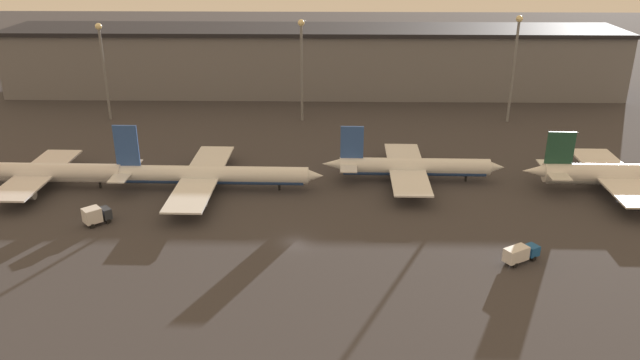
% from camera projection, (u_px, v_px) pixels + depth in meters
% --- Properties ---
extents(ground, '(600.00, 600.00, 0.00)m').
position_uv_depth(ground, '(295.00, 242.00, 107.86)').
color(ground, '#383538').
extents(terminal_building, '(192.31, 25.20, 20.70)m').
position_uv_depth(terminal_building, '(313.00, 60.00, 199.19)').
color(terminal_building, slate).
rests_on(terminal_building, ground).
extents(airplane_0, '(39.69, 28.34, 13.11)m').
position_uv_depth(airplane_0, '(42.00, 172.00, 129.16)').
color(airplane_0, silver).
rests_on(airplane_0, ground).
extents(airplane_1, '(47.17, 35.93, 13.66)m').
position_uv_depth(airplane_1, '(208.00, 175.00, 128.24)').
color(airplane_1, white).
rests_on(airplane_1, ground).
extents(airplane_2, '(38.78, 30.26, 12.01)m').
position_uv_depth(airplane_2, '(412.00, 167.00, 132.56)').
color(airplane_2, white).
rests_on(airplane_2, ground).
extents(airplane_3, '(40.49, 31.99, 12.58)m').
position_uv_depth(airplane_3, '(621.00, 174.00, 127.38)').
color(airplane_3, white).
rests_on(airplane_3, ground).
extents(service_vehicle_1, '(6.70, 5.21, 2.96)m').
position_uv_depth(service_vehicle_1, '(520.00, 253.00, 100.87)').
color(service_vehicle_1, '#195199').
rests_on(service_vehicle_1, ground).
extents(service_vehicle_3, '(5.26, 5.06, 3.36)m').
position_uv_depth(service_vehicle_3, '(96.00, 215.00, 113.72)').
color(service_vehicle_3, '#282D38').
rests_on(service_vehicle_3, ground).
extents(lamp_post_0, '(1.80, 1.80, 26.55)m').
position_uv_depth(lamp_post_0, '(103.00, 60.00, 168.93)').
color(lamp_post_0, slate).
rests_on(lamp_post_0, ground).
extents(lamp_post_1, '(1.80, 1.80, 27.66)m').
position_uv_depth(lamp_post_1, '(302.00, 58.00, 167.69)').
color(lamp_post_1, slate).
rests_on(lamp_post_1, ground).
extents(lamp_post_2, '(1.80, 1.80, 28.87)m').
position_uv_depth(lamp_post_2, '(515.00, 57.00, 166.38)').
color(lamp_post_2, slate).
rests_on(lamp_post_2, ground).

